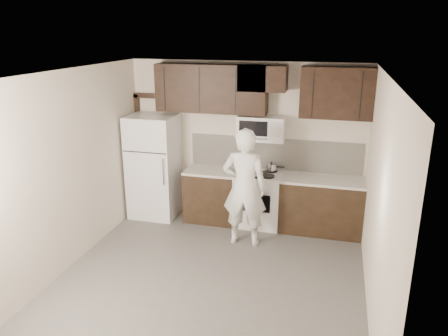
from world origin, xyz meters
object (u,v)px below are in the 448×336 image
at_px(refrigerator, 154,166).
at_px(microwave, 261,128).
at_px(stove, 258,199).
at_px(person, 244,188).

bearing_deg(refrigerator, microwave, 5.15).
height_order(stove, refrigerator, refrigerator).
xyz_separation_m(refrigerator, person, (1.76, -0.70, 0.02)).
bearing_deg(person, stove, -98.40).
bearing_deg(microwave, stove, -89.90).
xyz_separation_m(stove, refrigerator, (-1.85, -0.05, 0.44)).
height_order(microwave, refrigerator, microwave).
bearing_deg(person, microwave, -97.49).
distance_m(stove, person, 0.88).
xyz_separation_m(stove, person, (-0.09, -0.74, 0.46)).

